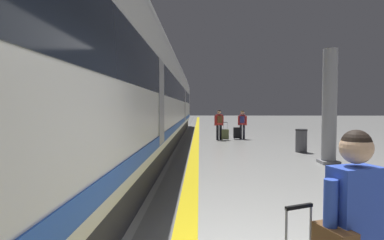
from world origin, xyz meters
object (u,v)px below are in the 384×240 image
Objects in this scene: platform_pillar at (329,109)px; waste_bin at (301,141)px; passenger_mid at (219,122)px; suitcase_mid at (225,134)px; passenger_near at (242,122)px; suitcase_near at (237,133)px; high_speed_train at (143,90)px; traveller_foreground at (353,232)px.

platform_pillar is 3.96× the size of waste_bin.
suitcase_mid is at bearing -26.50° from passenger_mid.
platform_pillar is (1.69, -7.22, 0.77)m from passenger_near.
suitcase_near is 5.07m from waste_bin.
waste_bin is at bearing -57.36° from suitcase_mid.
waste_bin is at bearing -71.16° from passenger_near.
traveller_foreground is (3.41, -10.56, -1.56)m from high_speed_train.
traveller_foreground reaches higher than passenger_near.
passenger_mid is at bearing -159.60° from suitcase_near.
passenger_mid reaches higher than suitcase_mid.
traveller_foreground is 10.38m from waste_bin.
suitcase_mid is (-0.69, -0.53, -0.03)m from suitcase_near.
passenger_mid is (-1.33, -0.52, 0.02)m from passenger_near.
suitcase_mid is 4.92m from waste_bin.
passenger_near is 1.76× the size of waste_bin.
suitcase_mid is (-1.01, -0.68, -0.62)m from passenger_near.
platform_pillar reaches higher than waste_bin.
high_speed_train is 6.39m from suitcase_near.
suitcase_mid is (3.76, 3.51, -2.18)m from high_speed_train.
platform_pillar is (6.46, -3.03, -0.78)m from high_speed_train.
traveller_foreground is at bearing -95.28° from passenger_near.
suitcase_mid is at bearing -146.10° from passenger_near.
passenger_mid is at bearing 153.50° from suitcase_mid.
passenger_near is 2.43× the size of suitcase_near.
passenger_mid is 7.39m from platform_pillar.
traveller_foreground is at bearing -112.08° from platform_pillar.
high_speed_train reaches higher than platform_pillar.
high_speed_train is 38.03× the size of waste_bin.
waste_bin is (1.64, -4.82, -0.49)m from passenger_near.
passenger_mid is 0.74m from suitcase_mid.
suitcase_near is at bearing -155.47° from passenger_near.
waste_bin is (2.65, -4.14, 0.13)m from suitcase_mid.
passenger_near reaches higher than suitcase_near.
high_speed_train is at bearing 107.91° from traveller_foreground.
waste_bin is at bearing 91.15° from platform_pillar.
passenger_near is 0.44× the size of platform_pillar.
suitcase_near is 0.40× the size of passenger_mid.
traveller_foreground is 1.80× the size of waste_bin.
suitcase_near is 0.87m from suitcase_mid.
suitcase_mid is at bearing -142.39° from suitcase_near.
passenger_mid is at bearing 124.64° from waste_bin.
traveller_foreground is 1.67× the size of suitcase_mid.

